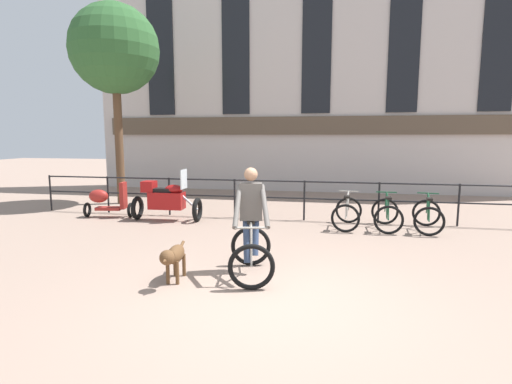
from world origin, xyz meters
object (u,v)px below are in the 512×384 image
at_px(parked_bicycle_mid_right, 428,216).
at_px(cyclist_with_bike, 251,227).
at_px(dog, 174,256).
at_px(parked_motorcycle, 166,199).
at_px(parked_bicycle_mid_left, 387,214).
at_px(parked_bicycle_near_lamp, 347,213).
at_px(parked_scooter, 107,200).

bearing_deg(parked_bicycle_mid_right, cyclist_with_bike, 55.38).
height_order(dog, parked_motorcycle, parked_motorcycle).
bearing_deg(cyclist_with_bike, parked_bicycle_mid_left, 43.04).
distance_m(cyclist_with_bike, parked_bicycle_near_lamp, 4.00).
distance_m(dog, parked_motorcycle, 4.60).
xyz_separation_m(parked_motorcycle, parked_scooter, (-1.76, 0.10, -0.10)).
distance_m(dog, parked_scooter, 5.65).
relative_size(parked_bicycle_mid_left, parked_scooter, 0.86).
relative_size(cyclist_with_bike, dog, 1.67).
xyz_separation_m(cyclist_with_bike, parked_scooter, (-4.76, 3.68, -0.30)).
bearing_deg(parked_bicycle_near_lamp, cyclist_with_bike, 72.00).
distance_m(parked_bicycle_mid_left, parked_scooter, 7.29).
xyz_separation_m(dog, parked_scooter, (-3.69, 4.28, 0.05)).
height_order(parked_motorcycle, parked_bicycle_mid_right, parked_motorcycle).
bearing_deg(cyclist_with_bike, parked_bicycle_near_lamp, 53.92).
relative_size(cyclist_with_bike, parked_bicycle_near_lamp, 1.45).
height_order(parked_motorcycle, parked_bicycle_mid_left, parked_motorcycle).
distance_m(dog, parked_bicycle_near_lamp, 5.01).
relative_size(parked_motorcycle, parked_bicycle_mid_left, 1.57).
bearing_deg(dog, parked_bicycle_mid_left, 44.26).
height_order(cyclist_with_bike, parked_motorcycle, cyclist_with_bike).
xyz_separation_m(dog, parked_bicycle_near_lamp, (2.68, 4.23, -0.05)).
distance_m(cyclist_with_bike, dog, 1.27).
relative_size(parked_bicycle_mid_right, parked_scooter, 0.90).
height_order(parked_motorcycle, parked_scooter, parked_motorcycle).
bearing_deg(parked_scooter, parked_bicycle_mid_right, -99.15).
distance_m(parked_bicycle_near_lamp, parked_bicycle_mid_right, 1.83).
xyz_separation_m(parked_bicycle_mid_left, parked_scooter, (-7.29, 0.04, 0.10)).
height_order(parked_bicycle_near_lamp, parked_bicycle_mid_left, same).
bearing_deg(dog, parked_motorcycle, 109.44).
bearing_deg(parked_motorcycle, parked_scooter, 84.90).
height_order(parked_bicycle_near_lamp, parked_bicycle_mid_right, same).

